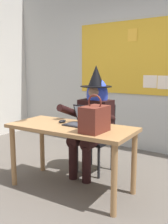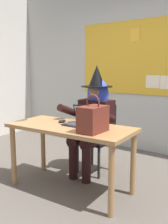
{
  "view_description": "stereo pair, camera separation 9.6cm",
  "coord_description": "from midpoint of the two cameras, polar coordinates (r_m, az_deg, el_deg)",
  "views": [
    {
      "loc": [
        1.62,
        -2.1,
        1.37
      ],
      "look_at": [
        -0.11,
        0.42,
        0.86
      ],
      "focal_mm": 41.36,
      "sensor_mm": 36.0,
      "label": 1
    },
    {
      "loc": [
        1.7,
        -2.04,
        1.37
      ],
      "look_at": [
        -0.11,
        0.42,
        0.86
      ],
      "focal_mm": 41.36,
      "sensor_mm": 36.0,
      "label": 2
    }
  ],
  "objects": [
    {
      "name": "computer_mouse",
      "position": [
        3.03,
        -3.97,
        -2.04
      ],
      "size": [
        0.07,
        0.11,
        0.03
      ],
      "primitive_type": "ellipsoid",
      "rotation": [
        0.0,
        0.0,
        -0.11
      ],
      "color": "black",
      "rests_on": "desk_main"
    },
    {
      "name": "ground_plane",
      "position": [
        2.99,
        -2.25,
        -17.77
      ],
      "size": [
        24.0,
        24.0,
        0.0
      ],
      "primitive_type": "plane",
      "color": "#5B544C"
    },
    {
      "name": "person_costumed",
      "position": [
        3.33,
        3.03,
        -0.55
      ],
      "size": [
        0.6,
        0.67,
        1.42
      ],
      "rotation": [
        0.0,
        0.0,
        -1.55
      ],
      "color": "black",
      "rests_on": "ground"
    },
    {
      "name": "desk_main",
      "position": [
        2.89,
        -2.08,
        -5.01
      ],
      "size": [
        1.45,
        0.72,
        0.75
      ],
      "rotation": [
        0.0,
        0.0,
        0.06
      ],
      "color": "#A37547",
      "rests_on": "ground"
    },
    {
      "name": "chair_at_desk",
      "position": [
        3.5,
        4.09,
        -4.82
      ],
      "size": [
        0.42,
        0.42,
        0.9
      ],
      "rotation": [
        0.0,
        0.0,
        -1.58
      ],
      "color": "black",
      "rests_on": "ground"
    },
    {
      "name": "handbag",
      "position": [
        2.55,
        3.06,
        -1.52
      ],
      "size": [
        0.2,
        0.3,
        0.38
      ],
      "rotation": [
        0.0,
        0.0,
        -0.19
      ],
      "color": "maroon",
      "rests_on": "desk_main"
    },
    {
      "name": "wall_back_bulletin",
      "position": [
        4.38,
        14.34,
        10.91
      ],
      "size": [
        5.61,
        2.06,
        2.97
      ],
      "color": "#B2B2AD",
      "rests_on": "ground"
    },
    {
      "name": "laptop",
      "position": [
        2.89,
        0.47,
        -1.93
      ],
      "size": [
        0.34,
        0.31,
        0.21
      ],
      "rotation": [
        0.0,
        0.0,
        -0.01
      ],
      "color": "black",
      "rests_on": "desk_main"
    }
  ]
}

